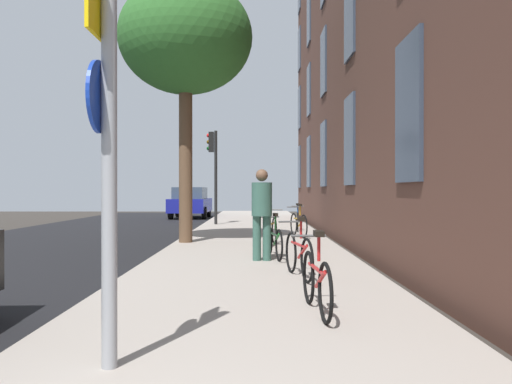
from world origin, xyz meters
name	(u,v)px	position (x,y,z in m)	size (l,w,h in m)	color
ground_plane	(138,240)	(-2.40, 15.00, 0.00)	(41.80, 41.80, 0.00)	#332D28
road_asphalt	(68,240)	(-4.50, 15.00, 0.01)	(7.00, 38.00, 0.01)	black
sidewalk	(255,238)	(1.10, 15.00, 0.06)	(4.20, 38.00, 0.12)	#9E9389
building_facade	(344,11)	(3.69, 14.50, 6.66)	(0.56, 27.00, 13.30)	#513328
sign_post	(107,127)	(0.00, 3.17, 1.98)	(0.16, 0.60, 3.16)	gray
traffic_light	(214,160)	(-0.55, 20.38, 2.68)	(0.43, 0.24, 3.74)	black
tree_near	(186,39)	(-0.69, 13.04, 5.45)	(3.50, 3.50, 6.86)	brown
bicycle_0	(317,281)	(1.83, 4.99, 0.48)	(0.42, 1.62, 0.93)	black
bicycle_1	(299,254)	(1.82, 7.39, 0.49)	(0.46, 1.65, 0.96)	black
bicycle_2	(275,240)	(1.52, 9.79, 0.47)	(0.44, 1.66, 0.91)	black
bicycle_3	(272,230)	(1.52, 12.19, 0.50)	(0.49, 1.67, 0.98)	black
bicycle_4	(299,224)	(2.40, 14.59, 0.50)	(0.50, 1.72, 0.97)	black
bicycle_5	(298,220)	(2.56, 16.99, 0.48)	(0.42, 1.66, 0.92)	black
pedestrian_0	(262,208)	(1.27, 9.41, 1.13)	(0.51, 0.51, 1.77)	#33594C
car_1	(191,202)	(-2.31, 27.20, 0.84)	(1.98, 3.96, 1.62)	navy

